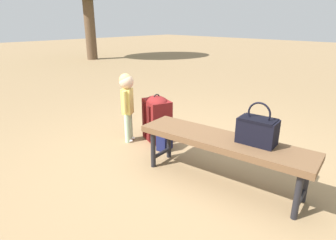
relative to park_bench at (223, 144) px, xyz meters
name	(u,v)px	position (x,y,z in m)	size (l,w,h in m)	color
ground_plane	(188,165)	(0.43, -0.04, -0.39)	(40.00, 40.00, 0.00)	#8C704C
park_bench	(223,144)	(0.00, 0.00, 0.00)	(1.64, 0.62, 0.45)	brown
handbag	(257,130)	(-0.27, -0.10, 0.18)	(0.34, 0.22, 0.37)	black
child_standing	(127,97)	(1.39, -0.01, 0.18)	(0.18, 0.21, 0.86)	#B2D8B2
backpack_large	(157,117)	(1.17, -0.29, -0.09)	(0.42, 0.38, 0.60)	maroon
backpack_small	(165,138)	(0.89, -0.14, -0.25)	(0.17, 0.19, 0.29)	#191E4C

